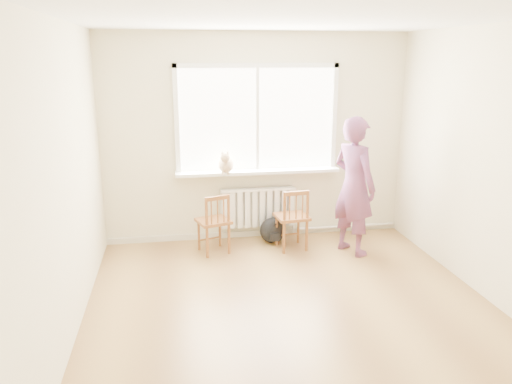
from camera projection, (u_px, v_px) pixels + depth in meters
name	position (u px, v px, depth m)	size (l,w,h in m)	color
floor	(296.00, 316.00, 4.74)	(4.50, 4.50, 0.00)	#A07841
ceiling	(303.00, 17.00, 4.03)	(4.50, 4.50, 0.00)	white
back_wall	(257.00, 138.00, 6.53)	(4.00, 0.01, 2.70)	beige
window	(257.00, 115.00, 6.42)	(2.12, 0.05, 1.42)	white
windowsill	(258.00, 172.00, 6.53)	(2.15, 0.22, 0.04)	white
radiator	(258.00, 207.00, 6.68)	(1.00, 0.12, 0.55)	white
heating_pipe	(345.00, 226.00, 7.00)	(0.04, 0.04, 1.40)	silver
baseboard	(257.00, 233.00, 6.86)	(4.00, 0.03, 0.08)	beige
chair_left	(215.00, 224.00, 6.17)	(0.47, 0.46, 0.77)	brown
chair_right	(293.00, 219.00, 6.29)	(0.43, 0.42, 0.80)	brown
person	(354.00, 186.00, 6.09)	(0.62, 0.41, 1.71)	#CC4455
cat	(226.00, 163.00, 6.34)	(0.24, 0.46, 0.31)	beige
backpack	(273.00, 230.00, 6.58)	(0.34, 0.26, 0.34)	black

